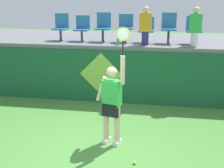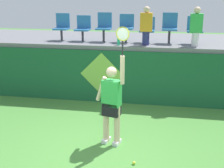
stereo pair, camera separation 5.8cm
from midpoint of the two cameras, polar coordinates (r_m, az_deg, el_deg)
The scene contains 16 objects.
ground_plane at distance 6.51m, azimuth -2.73°, elevation -12.62°, with size 40.00×40.00×0.00m, color #478438.
court_back_wall at distance 9.08m, azimuth 1.38°, elevation 1.33°, with size 12.97×0.20×1.55m, color #195633.
spectator_platform at distance 10.39m, azimuth 2.63°, elevation 8.01°, with size 12.97×3.16×0.12m, color slate.
tennis_player at distance 6.53m, azimuth -0.25°, elevation -3.21°, with size 0.74×0.35×2.53m.
tennis_ball at distance 6.16m, azimuth 3.86°, elevation -14.17°, with size 0.07×0.07×0.07m, color #D1E533.
water_bottle at distance 9.03m, azimuth 0.90°, elevation 7.73°, with size 0.08×0.08×0.20m, color #26B272.
stadium_chair_0 at distance 10.07m, azimuth -9.46°, elevation 10.44°, with size 0.44×0.42×0.83m.
stadium_chair_1 at distance 9.87m, azimuth -5.64°, elevation 10.30°, with size 0.44×0.42×0.77m.
stadium_chair_2 at distance 9.72m, azimuth -1.78°, elevation 10.62°, with size 0.44×0.42×0.87m.
stadium_chair_3 at distance 9.60m, azimuth 2.31°, elevation 10.53°, with size 0.44×0.42×0.83m.
stadium_chair_4 at distance 9.55m, azimuth 6.12°, elevation 10.05°, with size 0.44×0.42×0.75m.
stadium_chair_5 at distance 9.53m, azimuth 10.18°, elevation 10.35°, with size 0.44×0.42×0.89m.
stadium_chair_6 at distance 9.56m, azimuth 14.55°, elevation 9.78°, with size 0.44×0.42×0.80m.
spectator_0 at distance 9.07m, azimuth 5.95°, elevation 10.62°, with size 0.34×0.20×1.09m.
spectator_1 at distance 9.14m, azimuth 14.81°, elevation 10.22°, with size 0.34×0.20×1.09m.
wall_signage_mount at distance 9.31m, azimuth -2.14°, elevation -3.29°, with size 1.27×0.01×1.49m.
Camera 1 is at (1.21, -5.54, 3.19)m, focal length 50.02 mm.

